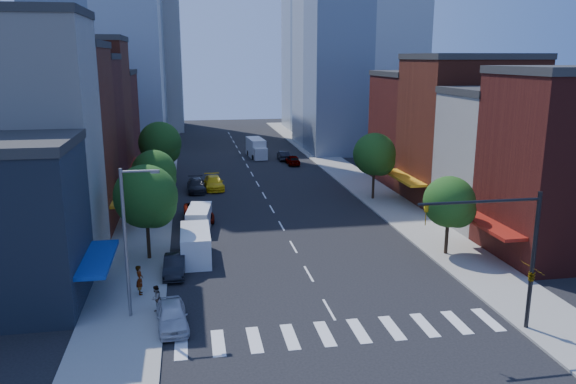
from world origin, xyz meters
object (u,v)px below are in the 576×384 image
parked_car_second (175,266)px  traffic_car_oncoming (283,156)px  parked_car_third (199,212)px  pedestrian_near (140,280)px  parked_car_front (172,316)px  pedestrian_far (156,298)px  box_truck (256,149)px  cargo_van_far (199,219)px  traffic_car_far (293,160)px  cargo_van_near (196,245)px  taxi (214,183)px  parked_car_rear (196,185)px

parked_car_second → traffic_car_oncoming: 46.69m
parked_car_third → pedestrian_near: pedestrian_near is taller
parked_car_front → traffic_car_oncoming: size_ratio=1.00×
pedestrian_far → parked_car_second: bearing=-161.0°
box_truck → cargo_van_far: bearing=-109.3°
cargo_van_far → pedestrian_far: cargo_van_far is taller
pedestrian_near → traffic_car_far: bearing=-29.9°
cargo_van_near → cargo_van_far: 7.83m
traffic_car_far → pedestrian_near: pedestrian_near is taller
traffic_car_far → pedestrian_far: (-17.09, -46.16, 0.23)m
pedestrian_near → pedestrian_far: size_ratio=1.24×
cargo_van_far → taxi: (2.09, 15.96, -0.25)m
cargo_van_near → traffic_car_oncoming: cargo_van_near is taller
parked_car_second → parked_car_third: parked_car_third is taller
parked_car_second → parked_car_third: (2.00, 13.74, 0.09)m
parked_car_second → pedestrian_far: bearing=-97.3°
pedestrian_far → cargo_van_near: bearing=-167.6°
parked_car_rear → traffic_car_far: 20.11m
parked_car_second → pedestrian_near: size_ratio=2.14×
traffic_car_oncoming → parked_car_rear: bearing=54.7°
parked_car_third → parked_car_second: bearing=-101.6°
parked_car_second → taxi: size_ratio=0.80×
cargo_van_near → traffic_car_far: bearing=68.8°
traffic_car_oncoming → taxi: bearing=58.0°
cargo_van_far → traffic_car_far: (14.10, 29.45, -0.29)m
parked_car_front → pedestrian_near: size_ratio=2.17×
cargo_van_far → pedestrian_near: (-4.14, -14.03, 0.13)m
parked_car_third → traffic_car_oncoming: 33.16m
cargo_van_near → parked_car_front: bearing=-98.0°
taxi → traffic_car_far: size_ratio=1.25×
box_truck → parked_car_rear: bearing=-118.6°
taxi → pedestrian_far: (-5.07, -32.67, 0.18)m
cargo_van_near → pedestrian_far: size_ratio=3.48×
taxi → pedestrian_near: size_ratio=2.67×
cargo_van_far → parked_car_third: bearing=96.9°
taxi → traffic_car_oncoming: 20.82m
parked_car_second → parked_car_rear: bearing=87.6°
parked_car_front → pedestrian_near: pedestrian_near is taller
parked_car_third → pedestrian_far: 20.03m
parked_car_front → taxi: (4.07, 34.80, 0.04)m
parked_car_rear → pedestrian_near: 29.43m
cargo_van_far → traffic_car_far: cargo_van_far is taller
parked_car_front → parked_car_second: parked_car_front is taller
box_truck → parked_car_third: bearing=-110.6°
parked_car_front → cargo_van_far: size_ratio=0.86×
box_truck → pedestrian_near: (-13.84, -50.80, -0.22)m
parked_car_rear → pedestrian_near: size_ratio=2.55×
traffic_car_oncoming → traffic_car_far: size_ratio=1.02×
cargo_van_near → cargo_van_far: cargo_van_near is taller
cargo_van_near → box_truck: size_ratio=0.76×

